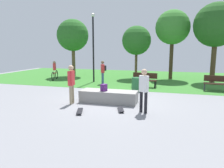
# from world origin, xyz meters

# --- Properties ---
(ground_plane) EXTENTS (28.00, 28.00, 0.00)m
(ground_plane) POSITION_xyz_m (0.00, 0.00, 0.00)
(ground_plane) COLOR gray
(grass_lawn) EXTENTS (26.60, 11.64, 0.01)m
(grass_lawn) POSITION_xyz_m (0.00, 8.18, 0.00)
(grass_lawn) COLOR #387A2D
(grass_lawn) RESTS_ON ground_plane
(concrete_ledge) EXTENTS (2.62, 0.90, 0.55)m
(concrete_ledge) POSITION_xyz_m (0.08, -0.56, 0.27)
(concrete_ledge) COLOR gray
(concrete_ledge) RESTS_ON ground_plane
(backpack_on_ledge) EXTENTS (0.29, 0.33, 0.32)m
(backpack_on_ledge) POSITION_xyz_m (-0.11, -0.70, 0.71)
(backpack_on_ledge) COLOR #4C1E66
(backpack_on_ledge) RESTS_ON concrete_ledge
(skater_performing_trick) EXTENTS (0.23, 0.43, 1.74)m
(skater_performing_trick) POSITION_xyz_m (-1.45, -1.25, 1.02)
(skater_performing_trick) COLOR tan
(skater_performing_trick) RESTS_ON ground_plane
(skater_watching) EXTENTS (0.39, 0.33, 1.70)m
(skater_watching) POSITION_xyz_m (1.83, -1.71, 1.00)
(skater_watching) COLOR black
(skater_watching) RESTS_ON ground_plane
(skateboard_by_ledge) EXTENTS (0.45, 0.82, 0.08)m
(skateboard_by_ledge) POSITION_xyz_m (0.92, -1.70, 0.06)
(skateboard_by_ledge) COLOR black
(skateboard_by_ledge) RESTS_ON ground_plane
(skateboard_spare) EXTENTS (0.45, 0.82, 0.08)m
(skateboard_spare) POSITION_xyz_m (-0.55, -2.39, 0.06)
(skateboard_spare) COLOR black
(skateboard_spare) RESTS_ON ground_plane
(park_bench_center_lawn) EXTENTS (1.65, 0.67, 0.91)m
(park_bench_center_lawn) POSITION_xyz_m (5.49, 3.62, 0.48)
(park_bench_center_lawn) COLOR #331E14
(park_bench_center_lawn) RESTS_ON ground_plane
(park_bench_near_path) EXTENTS (1.64, 0.64, 0.91)m
(park_bench_near_path) POSITION_xyz_m (1.15, 3.91, 0.48)
(park_bench_near_path) COLOR #331E14
(park_bench_near_path) RESTS_ON ground_plane
(tree_broad_elm) EXTENTS (2.38, 2.38, 4.33)m
(tree_broad_elm) POSITION_xyz_m (-0.05, 7.82, 3.12)
(tree_broad_elm) COLOR brown
(tree_broad_elm) RESTS_ON grass_lawn
(tree_slender_maple) EXTENTS (2.80, 2.80, 5.05)m
(tree_slender_maple) POSITION_xyz_m (-5.75, 7.74, 3.63)
(tree_slender_maple) COLOR brown
(tree_slender_maple) RESTS_ON grass_lawn
(tree_leaning_ash) EXTENTS (2.73, 2.73, 5.53)m
(tree_leaning_ash) POSITION_xyz_m (2.76, 8.30, 4.12)
(tree_leaning_ash) COLOR #42301E
(tree_leaning_ash) RESTS_ON grass_lawn
(tree_young_birch) EXTENTS (3.15, 3.15, 5.73)m
(tree_young_birch) POSITION_xyz_m (5.76, 7.33, 4.12)
(tree_young_birch) COLOR #4C3823
(tree_young_birch) RESTS_ON grass_lawn
(lamp_post) EXTENTS (0.28, 0.28, 4.99)m
(lamp_post) POSITION_xyz_m (-2.76, 4.98, 2.97)
(lamp_post) COLOR black
(lamp_post) RESTS_ON ground_plane
(trash_bin) EXTENTS (0.59, 0.59, 0.81)m
(trash_bin) POSITION_xyz_m (0.91, 2.32, 0.41)
(trash_bin) COLOR #1E592D
(trash_bin) RESTS_ON ground_plane
(pedestrian_with_backpack) EXTENTS (0.44, 0.43, 1.63)m
(pedestrian_with_backpack) POSITION_xyz_m (-1.80, 4.29, 0.97)
(pedestrian_with_backpack) COLOR #3F5184
(pedestrian_with_backpack) RESTS_ON ground_plane
(cyclist_on_bicycle) EXTENTS (0.56, 1.77, 1.52)m
(cyclist_on_bicycle) POSITION_xyz_m (-6.24, 5.28, 0.63)
(cyclist_on_bicycle) COLOR black
(cyclist_on_bicycle) RESTS_ON ground_plane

